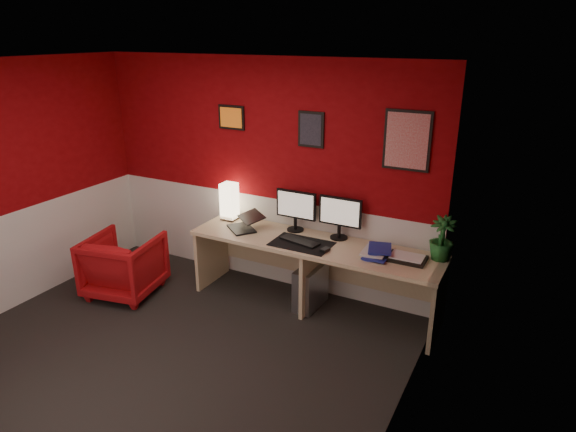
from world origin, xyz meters
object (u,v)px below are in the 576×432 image
object	(u,v)px
desk	(313,275)
shoji_lamp	(229,202)
monitor_left	(295,205)
laptop	(241,220)
monitor_right	(340,212)
potted_plant	(442,238)
armchair	(124,265)
zen_tray	(407,259)
pc_tower	(311,287)

from	to	relation	value
desk	shoji_lamp	distance (m)	1.27
desk	monitor_left	bearing A→B (deg)	145.54
laptop	monitor_right	distance (m)	1.06
desk	potted_plant	bearing A→B (deg)	9.18
monitor_right	armchair	world-z (taller)	monitor_right
zen_tray	potted_plant	world-z (taller)	potted_plant
monitor_left	armchair	bearing A→B (deg)	-151.65
desk	shoji_lamp	bearing A→B (deg)	171.01
potted_plant	laptop	bearing A→B (deg)	-173.73
potted_plant	shoji_lamp	bearing A→B (deg)	-179.58
desk	zen_tray	world-z (taller)	zen_tray
shoji_lamp	armchair	bearing A→B (deg)	-134.63
desk	monitor_left	distance (m)	0.76
monitor_right	pc_tower	xyz separation A→B (m)	(-0.21, -0.22, -0.80)
desk	monitor_right	bearing A→B (deg)	52.03
desk	monitor_right	world-z (taller)	monitor_right
desk	potted_plant	distance (m)	1.35
laptop	monitor_left	distance (m)	0.60
monitor_left	zen_tray	world-z (taller)	monitor_left
shoji_lamp	pc_tower	xyz separation A→B (m)	(1.09, -0.17, -0.70)
armchair	shoji_lamp	bearing A→B (deg)	-145.52
desk	shoji_lamp	world-z (taller)	shoji_lamp
shoji_lamp	monitor_right	bearing A→B (deg)	2.22
shoji_lamp	potted_plant	world-z (taller)	potted_plant
shoji_lamp	zen_tray	distance (m)	2.07
shoji_lamp	monitor_left	bearing A→B (deg)	2.79
monitor_left	potted_plant	distance (m)	1.52
laptop	pc_tower	bearing A→B (deg)	40.65
monitor_left	potted_plant	world-z (taller)	monitor_left
potted_plant	armchair	bearing A→B (deg)	-164.72
pc_tower	armchair	xyz separation A→B (m)	(-1.93, -0.67, 0.11)
desk	shoji_lamp	xyz separation A→B (m)	(-1.12, 0.18, 0.56)
monitor_left	potted_plant	size ratio (longest dim) A/B	1.39
potted_plant	pc_tower	bearing A→B (deg)	-171.20
shoji_lamp	monitor_right	size ratio (longest dim) A/B	0.69
potted_plant	pc_tower	distance (m)	1.44
shoji_lamp	pc_tower	size ratio (longest dim) A/B	0.89
monitor_left	monitor_right	size ratio (longest dim) A/B	1.00
monitor_left	armchair	xyz separation A→B (m)	(-1.64, -0.89, -0.69)
shoji_lamp	monitor_left	world-z (taller)	monitor_left
laptop	potted_plant	world-z (taller)	potted_plant
potted_plant	zen_tray	bearing A→B (deg)	-148.27
desk	zen_tray	bearing A→B (deg)	1.83
zen_tray	pc_tower	distance (m)	1.10
desk	pc_tower	bearing A→B (deg)	172.37
laptop	monitor_right	world-z (taller)	monitor_right
monitor_left	zen_tray	size ratio (longest dim) A/B	1.66
monitor_left	armchair	distance (m)	1.99
monitor_left	shoji_lamp	bearing A→B (deg)	-177.21
shoji_lamp	monitor_right	distance (m)	1.30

